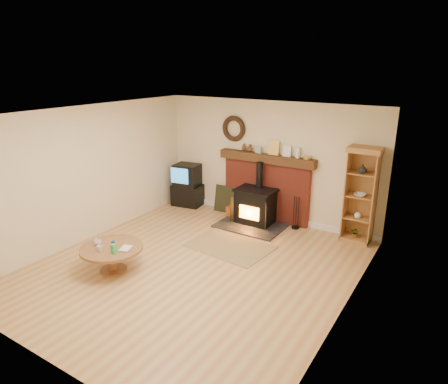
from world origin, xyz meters
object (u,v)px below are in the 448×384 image
Objects in this scene: wood_stove at (255,207)px; coffee_table at (111,251)px; curio_cabinet at (361,195)px; tv_unit at (187,186)px.

coffee_table is (-1.05, -3.10, -0.03)m from wood_stove.
curio_cabinet is 1.82× the size of coffee_table.
tv_unit is 0.55× the size of curio_cabinet.
wood_stove is 3.27m from coffee_table.
coffee_table is at bearing -74.56° from tv_unit.
curio_cabinet reaches higher than coffee_table.
curio_cabinet is (4.06, 0.09, 0.45)m from tv_unit.
coffee_table is (0.91, -3.29, -0.14)m from tv_unit.
coffee_table is at bearing -133.07° from curio_cabinet.
wood_stove is at bearing -172.51° from curio_cabinet.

